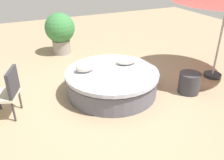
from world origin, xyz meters
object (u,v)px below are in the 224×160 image
planter (60,31)px  side_table (189,83)px  throw_pillow_1 (85,67)px  round_bed (112,82)px  patio_chair (8,90)px  throw_pillow_0 (127,60)px

planter → side_table: size_ratio=2.68×
throw_pillow_1 → planter: (0.13, 2.76, 0.10)m
round_bed → throw_pillow_1: (-0.54, 0.24, 0.37)m
round_bed → patio_chair: 2.17m
planter → round_bed: bearing=-82.3°
round_bed → side_table: 1.76m
throw_pillow_0 → throw_pillow_1: (-1.04, 0.00, 0.02)m
round_bed → side_table: size_ratio=4.34×
throw_pillow_1 → side_table: bearing=-24.2°
round_bed → planter: size_ratio=1.62×
round_bed → patio_chair: size_ratio=2.13×
throw_pillow_1 → planter: size_ratio=0.34×
round_bed → throw_pillow_1: bearing=155.5°
patio_chair → planter: (1.75, 2.98, 0.18)m
round_bed → planter: bearing=97.7°
throw_pillow_1 → patio_chair: size_ratio=0.45×
round_bed → throw_pillow_0: (0.50, 0.24, 0.35)m
throw_pillow_0 → side_table: (1.11, -0.96, -0.38)m
throw_pillow_0 → side_table: throw_pillow_0 is taller
round_bed → patio_chair: bearing=179.4°
patio_chair → side_table: patio_chair is taller
patio_chair → side_table: (3.76, -0.74, -0.32)m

